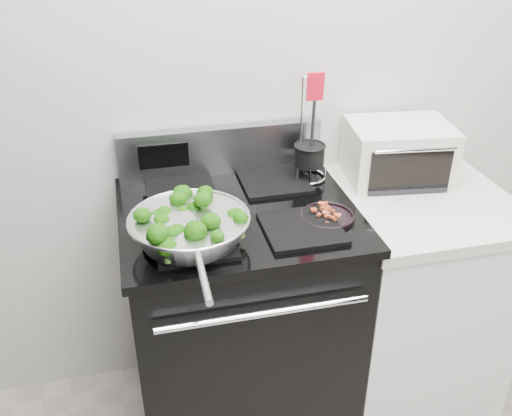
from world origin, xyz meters
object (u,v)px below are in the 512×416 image
object	(u,v)px
toaster_oven	(398,152)
utensil_holder	(309,161)
bacon_plate	(327,213)
gas_range	(240,317)
skillet	(190,227)

from	to	relation	value
toaster_oven	utensil_holder	bearing A→B (deg)	-175.13
bacon_plate	utensil_holder	bearing A→B (deg)	83.94
gas_range	toaster_oven	size ratio (longest dim) A/B	2.80
bacon_plate	utensil_holder	size ratio (longest dim) A/B	0.44
toaster_oven	gas_range	bearing A→B (deg)	-159.15
skillet	utensil_holder	bearing A→B (deg)	35.63
gas_range	utensil_holder	bearing A→B (deg)	29.50
skillet	utensil_holder	world-z (taller)	utensil_holder
bacon_plate	toaster_oven	bearing A→B (deg)	36.51
skillet	toaster_oven	world-z (taller)	toaster_oven
bacon_plate	toaster_oven	xyz separation A→B (m)	(0.38, 0.28, 0.06)
gas_range	toaster_oven	bearing A→B (deg)	13.65
skillet	bacon_plate	xyz separation A→B (m)	(0.45, 0.05, -0.04)
skillet	gas_range	bearing A→B (deg)	43.30
gas_range	utensil_holder	xyz separation A→B (m)	(0.30, 0.17, 0.53)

